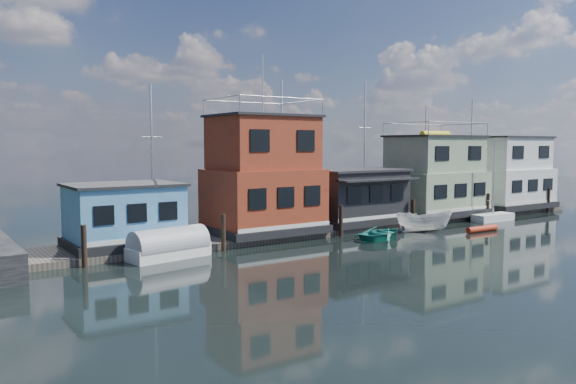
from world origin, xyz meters
TOP-DOWN VIEW (x-y plane):
  - ground at (0.00, 0.00)m, footprint 160.00×160.00m
  - dock at (0.00, 12.00)m, footprint 48.00×5.00m
  - houseboat_blue at (-18.00, 12.00)m, footprint 6.40×4.90m
  - houseboat_red at (-8.50, 12.00)m, footprint 7.40×5.90m
  - houseboat_dark at (-0.50, 11.98)m, footprint 7.40×6.10m
  - houseboat_green at (8.50, 12.00)m, footprint 8.40×5.90m
  - houseboat_white at (18.50, 12.00)m, footprint 8.40×5.90m
  - pilings at (-0.33, 9.20)m, footprint 42.28×0.28m
  - background_masts at (4.76, 18.00)m, footprint 36.40×0.16m
  - dinghy_teal at (-2.33, 6.92)m, footprint 4.43×3.60m
  - red_kayak at (5.87, 5.16)m, footprint 3.04×0.51m
  - tarp_runabout at (-16.53, 8.94)m, footprint 4.74×2.51m
  - motorboat at (2.33, 7.47)m, footprint 4.17×3.51m
  - day_sailer at (11.42, 8.26)m, footprint 3.97×1.42m

SIDE VIEW (x-z plane):
  - ground at x=0.00m, z-range 0.00..0.00m
  - dock at x=0.00m, z-range 0.00..0.40m
  - red_kayak at x=5.87m, z-range 0.00..0.44m
  - day_sailer at x=11.42m, z-range -2.72..3.49m
  - dinghy_teal at x=-2.33m, z-range 0.00..0.81m
  - tarp_runabout at x=-16.53m, z-range -0.23..1.60m
  - motorboat at x=2.33m, z-range 0.00..1.55m
  - pilings at x=-0.33m, z-range 0.00..2.20m
  - houseboat_blue at x=-18.00m, z-range 0.38..4.04m
  - houseboat_dark at x=-0.50m, z-range 0.39..4.45m
  - houseboat_white at x=18.50m, z-range 0.21..6.87m
  - houseboat_green at x=8.50m, z-range 0.03..7.06m
  - houseboat_red at x=-8.50m, z-range -1.83..10.03m
  - background_masts at x=4.76m, z-range -0.45..11.55m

